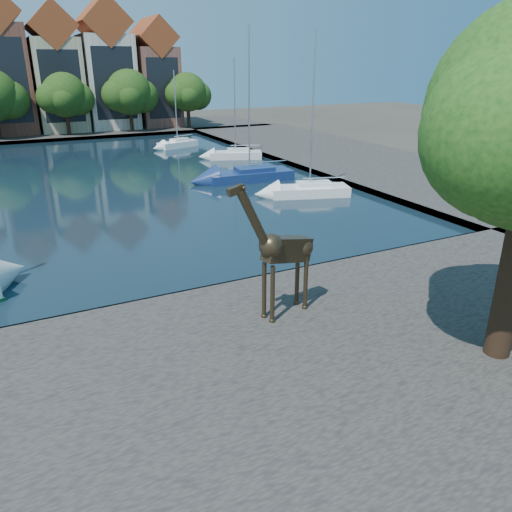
{
  "coord_description": "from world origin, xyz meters",
  "views": [
    {
      "loc": [
        -5.63,
        -17.93,
        9.3
      ],
      "look_at": [
        2.32,
        -2.0,
        2.31
      ],
      "focal_mm": 35.0,
      "sensor_mm": 36.0,
      "label": 1
    }
  ],
  "objects": [
    {
      "name": "sailboat_right_d",
      "position": [
        12.0,
        37.31,
        0.61
      ],
      "size": [
        4.9,
        3.03,
        8.26
      ],
      "color": "white",
      "rests_on": "water_basin"
    },
    {
      "name": "townhouse_east_end",
      "position": [
        15.0,
        55.99,
        7.11
      ],
      "size": [
        5.44,
        9.18,
        14.43
      ],
      "color": "brown",
      "rests_on": "far_quay"
    },
    {
      "name": "near_quay",
      "position": [
        0.0,
        -7.0,
        0.25
      ],
      "size": [
        50.0,
        14.0,
        0.5
      ],
      "primitive_type": "cube",
      "color": "#44413B",
      "rests_on": "ground"
    },
    {
      "name": "townhouse_center",
      "position": [
        -4.0,
        55.99,
        8.36
      ],
      "size": [
        5.44,
        9.18,
        16.93
      ],
      "color": "brown",
      "rests_on": "far_quay"
    },
    {
      "name": "water_basin",
      "position": [
        0.0,
        24.0,
        0.04
      ],
      "size": [
        38.0,
        50.0,
        0.08
      ],
      "primitive_type": "cube",
      "color": "black",
      "rests_on": "ground"
    },
    {
      "name": "sailboat_right_a",
      "position": [
        13.74,
        12.15,
        0.64
      ],
      "size": [
        5.99,
        3.61,
        11.19
      ],
      "color": "white",
      "rests_on": "water_basin"
    },
    {
      "name": "giraffe_statue",
      "position": [
        2.52,
        -3.6,
        3.06
      ],
      "size": [
        3.62,
        1.19,
        5.21
      ],
      "color": "#352A1A",
      "rests_on": "near_quay"
    },
    {
      "name": "far_tree_mid_east",
      "position": [
        2.1,
        50.49,
        5.13
      ],
      "size": [
        7.02,
        5.4,
        7.52
      ],
      "color": "#332114",
      "rests_on": "far_quay"
    },
    {
      "name": "sailboat_right_b",
      "position": [
        12.0,
        18.61,
        0.67
      ],
      "size": [
        7.21,
        2.99,
        11.74
      ],
      "color": "navy",
      "rests_on": "water_basin"
    },
    {
      "name": "sailboat_right_c",
      "position": [
        15.0,
        28.03,
        0.64
      ],
      "size": [
        5.45,
        3.51,
        9.5
      ],
      "color": "white",
      "rests_on": "water_basin"
    },
    {
      "name": "far_tree_far_east",
      "position": [
        18.09,
        50.49,
        5.08
      ],
      "size": [
        6.76,
        5.2,
        7.36
      ],
      "color": "#332114",
      "rests_on": "far_quay"
    },
    {
      "name": "far_quay",
      "position": [
        0.0,
        56.0,
        0.25
      ],
      "size": [
        60.0,
        16.0,
        0.5
      ],
      "primitive_type": "cube",
      "color": "#44413B",
      "rests_on": "ground"
    },
    {
      "name": "townhouse_east_mid",
      "position": [
        8.5,
        55.99,
        8.1
      ],
      "size": [
        6.43,
        9.18,
        16.65
      ],
      "color": "beige",
      "rests_on": "far_quay"
    },
    {
      "name": "ground",
      "position": [
        0.0,
        0.0,
        0.0
      ],
      "size": [
        160.0,
        160.0,
        0.0
      ],
      "primitive_type": "plane",
      "color": "#38332B",
      "rests_on": "ground"
    },
    {
      "name": "far_tree_east",
      "position": [
        10.11,
        50.49,
        5.24
      ],
      "size": [
        7.54,
        5.8,
        7.84
      ],
      "color": "#332114",
      "rests_on": "far_quay"
    },
    {
      "name": "townhouse_east_inner",
      "position": [
        2.0,
        55.99,
        7.73
      ],
      "size": [
        5.94,
        9.18,
        15.79
      ],
      "color": "#C2B28B",
      "rests_on": "far_quay"
    },
    {
      "name": "right_quay",
      "position": [
        25.0,
        24.0,
        0.25
      ],
      "size": [
        14.0,
        52.0,
        0.5
      ],
      "primitive_type": "cube",
      "color": "#44413B",
      "rests_on": "ground"
    }
  ]
}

